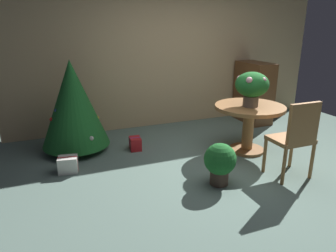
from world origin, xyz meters
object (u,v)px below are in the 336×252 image
(flower_vase, at_px, (252,86))
(holiday_tree, at_px, (73,103))
(wooden_cabinet, at_px, (253,92))
(round_dining_table, at_px, (249,118))
(gift_box_cream, at_px, (68,165))
(gift_box_red, at_px, (135,144))
(potted_plant, at_px, (220,162))
(wooden_chair_near, at_px, (296,135))

(flower_vase, relative_size, holiday_tree, 0.36)
(holiday_tree, relative_size, wooden_cabinet, 1.19)
(round_dining_table, distance_m, wooden_cabinet, 1.61)
(flower_vase, xyz_separation_m, wooden_cabinet, (1.03, 1.31, -0.44))
(flower_vase, relative_size, wooden_cabinet, 0.43)
(wooden_cabinet, bearing_deg, gift_box_cream, -164.29)
(holiday_tree, bearing_deg, flower_vase, -23.59)
(flower_vase, xyz_separation_m, gift_box_cream, (-2.55, 0.30, -0.91))
(holiday_tree, bearing_deg, gift_box_red, -20.38)
(gift_box_cream, distance_m, potted_plant, 1.95)
(flower_vase, relative_size, potted_plant, 0.96)
(wooden_chair_near, distance_m, gift_box_red, 2.29)
(wooden_chair_near, xyz_separation_m, potted_plant, (-0.92, 0.19, -0.27))
(gift_box_red, xyz_separation_m, gift_box_cream, (-1.03, -0.42, 0.01))
(holiday_tree, bearing_deg, potted_plant, -49.79)
(wooden_chair_near, bearing_deg, gift_box_cream, 155.18)
(wooden_cabinet, bearing_deg, flower_vase, -128.13)
(holiday_tree, xyz_separation_m, wooden_cabinet, (3.38, 0.28, -0.16))
(gift_box_cream, bearing_deg, potted_plant, -31.16)
(flower_vase, distance_m, wooden_chair_near, 1.00)
(gift_box_cream, xyz_separation_m, potted_plant, (1.66, -1.00, 0.19))
(holiday_tree, height_order, potted_plant, holiday_tree)
(flower_vase, height_order, gift_box_red, flower_vase)
(flower_vase, relative_size, wooden_chair_near, 0.50)
(round_dining_table, relative_size, gift_box_cream, 3.72)
(wooden_chair_near, relative_size, gift_box_red, 4.13)
(gift_box_cream, relative_size, potted_plant, 0.53)
(wooden_chair_near, height_order, gift_box_cream, wooden_chair_near)
(holiday_tree, relative_size, gift_box_cream, 5.02)
(holiday_tree, relative_size, potted_plant, 2.65)
(wooden_chair_near, xyz_separation_m, holiday_tree, (-2.39, 1.92, 0.17))
(round_dining_table, distance_m, holiday_tree, 2.59)
(round_dining_table, xyz_separation_m, flower_vase, (-0.03, -0.04, 0.48))
(gift_box_red, distance_m, gift_box_cream, 1.11)
(potted_plant, bearing_deg, gift_box_cream, 148.84)
(wooden_chair_near, relative_size, holiday_tree, 0.72)
(flower_vase, height_order, wooden_chair_near, flower_vase)
(wooden_chair_near, distance_m, gift_box_cream, 2.88)
(flower_vase, relative_size, gift_box_red, 2.07)
(round_dining_table, relative_size, wooden_cabinet, 0.88)
(wooden_chair_near, bearing_deg, round_dining_table, 90.00)
(flower_vase, bearing_deg, wooden_chair_near, -88.14)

